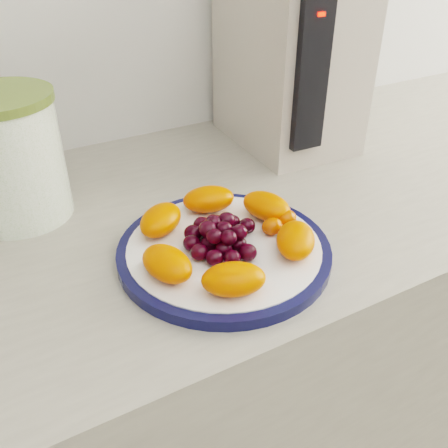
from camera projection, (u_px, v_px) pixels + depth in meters
counter at (223, 386)px, 1.03m from camera, size 3.50×0.60×0.90m
cabinet_face at (223, 396)px, 1.05m from camera, size 3.48×0.58×0.84m
plate_rim at (224, 251)px, 0.65m from camera, size 0.28×0.28×0.01m
plate_face at (224, 250)px, 0.65m from camera, size 0.25×0.25×0.02m
canister at (12, 162)px, 0.70m from camera, size 0.17×0.17×0.17m
appliance_body at (289, 55)px, 0.89m from camera, size 0.19×0.26×0.32m
appliance_panel at (311, 76)px, 0.77m from camera, size 0.06×0.02×0.24m
appliance_led at (321, 14)px, 0.71m from camera, size 0.01×0.01×0.01m
fruit_plate at (224, 233)px, 0.64m from camera, size 0.24×0.24×0.04m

